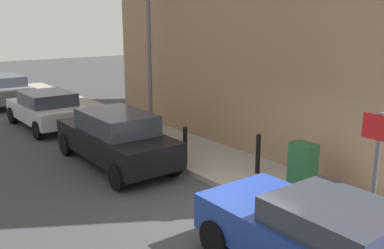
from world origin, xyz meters
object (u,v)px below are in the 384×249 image
car_black (115,137)px  car_silver (47,109)px  car_grey (5,89)px  utility_cabinet (302,170)px  bollard_near_cabinet (258,152)px  lamppost (149,41)px  car_blue (323,238)px  bollard_far_kerb (185,144)px  street_sign (377,158)px

car_black → car_silver: bearing=1.0°
car_silver → car_black: bearing=179.4°
car_grey → utility_cabinet: car_grey is taller
bollard_near_cabinet → lamppost: size_ratio=0.18×
car_blue → lamppost: size_ratio=0.72×
car_blue → car_grey: 18.06m
car_blue → car_black: 6.79m
lamppost → car_blue: bearing=-105.5°
bollard_far_kerb → car_black: bearing=133.6°
bollard_near_cabinet → bollard_far_kerb: (-1.01, 1.73, 0.00)m
street_sign → car_black: bearing=102.4°
bollard_far_kerb → bollard_near_cabinet: bearing=-59.6°
car_blue → bollard_far_kerb: car_blue is taller
car_silver → lamppost: (2.47, -3.41, 2.57)m
car_silver → utility_cabinet: (2.30, -10.09, -0.05)m
bollard_far_kerb → lamppost: bearing=72.8°
street_sign → car_grey: bearing=95.1°
car_grey → car_silver: bearing=180.0°
car_black → bollard_near_cabinet: car_black is taller
car_black → car_silver: (-0.04, 5.48, -0.07)m
street_sign → lamppost: bearing=83.8°
car_black → car_silver: car_black is taller
lamppost → car_black: bearing=-139.6°
car_grey → car_blue: bearing=179.5°
car_blue → street_sign: street_sign is taller
car_blue → utility_cabinet: (2.29, 2.18, -0.04)m
car_grey → bollard_near_cabinet: bearing=-171.0°
car_grey → bollard_far_kerb: 12.78m
car_silver → street_sign: 12.31m
car_grey → bollard_far_kerb: car_grey is taller
car_grey → bollard_near_cabinet: (2.48, -14.42, -0.04)m
car_black → street_sign: street_sign is taller
car_grey → street_sign: 18.06m
utility_cabinet → lamppost: 7.17m
utility_cabinet → street_sign: bearing=-110.7°
car_silver → car_grey: car_grey is taller
car_black → bollard_near_cabinet: size_ratio=4.32×
utility_cabinet → lamppost: (0.17, 6.68, 2.62)m
car_silver → utility_cabinet: size_ratio=3.58×
car_silver → bollard_near_cabinet: size_ratio=3.96×
car_blue → lamppost: (2.46, 8.86, 2.58)m
utility_cabinet → car_blue: bearing=-136.4°
car_black → lamppost: size_ratio=0.79×
bollard_near_cabinet → bollard_far_kerb: bearing=120.4°
car_silver → lamppost: size_ratio=0.72×
utility_cabinet → bollard_near_cabinet: (0.10, 1.46, 0.02)m
car_black → street_sign: bearing=-167.0°
car_silver → utility_cabinet: car_silver is taller
car_blue → bollard_near_cabinet: 4.36m
car_silver → street_sign: street_sign is taller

